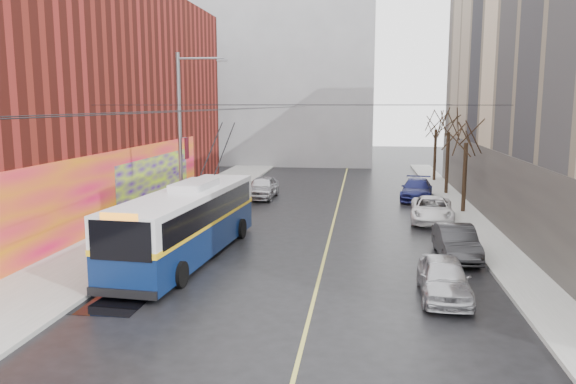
% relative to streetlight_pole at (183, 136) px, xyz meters
% --- Properties ---
extents(ground, '(140.00, 140.00, 0.00)m').
position_rel_streetlight_pole_xyz_m(ground, '(6.14, -10.00, -4.85)').
color(ground, black).
rests_on(ground, ground).
extents(sidewalk_left, '(4.00, 60.00, 0.15)m').
position_rel_streetlight_pole_xyz_m(sidewalk_left, '(-1.86, 2.00, -4.77)').
color(sidewalk_left, gray).
rests_on(sidewalk_left, ground).
extents(sidewalk_right, '(2.00, 60.00, 0.15)m').
position_rel_streetlight_pole_xyz_m(sidewalk_right, '(15.14, 2.00, -4.77)').
color(sidewalk_right, gray).
rests_on(sidewalk_right, ground).
extents(lane_line, '(0.12, 50.00, 0.01)m').
position_rel_streetlight_pole_xyz_m(lane_line, '(7.64, 4.00, -4.84)').
color(lane_line, '#BFB74C').
rests_on(lane_line, ground).
extents(building_left, '(12.11, 36.00, 14.00)m').
position_rel_streetlight_pole_xyz_m(building_left, '(-9.85, 3.99, 2.14)').
color(building_left, '#5B1912').
rests_on(building_left, ground).
extents(building_far, '(20.50, 12.10, 18.00)m').
position_rel_streetlight_pole_xyz_m(building_far, '(0.14, 34.99, 4.17)').
color(building_far, gray).
rests_on(building_far, ground).
extents(streetlight_pole, '(2.65, 0.60, 9.00)m').
position_rel_streetlight_pole_xyz_m(streetlight_pole, '(0.00, 0.00, 0.00)').
color(streetlight_pole, slate).
rests_on(streetlight_pole, ground).
extents(catenary_wires, '(18.00, 60.00, 0.22)m').
position_rel_streetlight_pole_xyz_m(catenary_wires, '(3.60, 4.77, 1.40)').
color(catenary_wires, black).
extents(tree_near, '(3.20, 3.20, 6.40)m').
position_rel_streetlight_pole_xyz_m(tree_near, '(15.14, 6.00, 0.13)').
color(tree_near, black).
rests_on(tree_near, ground).
extents(tree_mid, '(3.20, 3.20, 6.68)m').
position_rel_streetlight_pole_xyz_m(tree_mid, '(15.14, 13.00, 0.41)').
color(tree_mid, black).
rests_on(tree_mid, ground).
extents(tree_far, '(3.20, 3.20, 6.57)m').
position_rel_streetlight_pole_xyz_m(tree_far, '(15.14, 20.00, 0.30)').
color(tree_far, black).
rests_on(tree_far, ground).
extents(puddle, '(2.54, 2.81, 0.01)m').
position_rel_streetlight_pole_xyz_m(puddle, '(0.94, -10.98, -4.84)').
color(puddle, black).
rests_on(puddle, ground).
extents(pigeons_flying, '(3.80, 2.50, 2.52)m').
position_rel_streetlight_pole_xyz_m(pigeons_flying, '(2.81, 0.21, 1.92)').
color(pigeons_flying, slate).
extents(trolleybus, '(3.35, 11.77, 5.52)m').
position_rel_streetlight_pole_xyz_m(trolleybus, '(1.88, -5.47, -3.31)').
color(trolleybus, '#091A46').
rests_on(trolleybus, ground).
extents(parked_car_a, '(1.71, 4.07, 1.38)m').
position_rel_streetlight_pole_xyz_m(parked_car_a, '(11.94, -9.21, -4.16)').
color(parked_car_a, '#B3B4B8').
rests_on(parked_car_a, ground).
extents(parked_car_b, '(1.58, 4.24, 1.39)m').
position_rel_streetlight_pole_xyz_m(parked_car_b, '(13.14, -4.13, -4.15)').
color(parked_car_b, '#242427').
rests_on(parked_car_b, ground).
extents(parked_car_c, '(2.66, 5.05, 1.35)m').
position_rel_streetlight_pole_xyz_m(parked_car_c, '(13.02, 3.40, -4.17)').
color(parked_car_c, white).
rests_on(parked_car_c, ground).
extents(parked_car_d, '(2.67, 5.14, 1.42)m').
position_rel_streetlight_pole_xyz_m(parked_car_d, '(12.85, 10.63, -4.14)').
color(parked_car_d, navy).
rests_on(parked_car_d, ground).
extents(following_car, '(1.95, 4.51, 1.51)m').
position_rel_streetlight_pole_xyz_m(following_car, '(2.34, 9.88, -4.09)').
color(following_car, '#B0B0B5').
rests_on(following_car, ground).
extents(pedestrian_a, '(0.55, 0.65, 1.52)m').
position_rel_streetlight_pole_xyz_m(pedestrian_a, '(-1.38, 0.17, -3.94)').
color(pedestrian_a, black).
rests_on(pedestrian_a, sidewalk_left).
extents(pedestrian_b, '(1.10, 1.07, 1.79)m').
position_rel_streetlight_pole_xyz_m(pedestrian_b, '(-1.38, -2.15, -3.80)').
color(pedestrian_b, black).
rests_on(pedestrian_b, sidewalk_left).
extents(pedestrian_c, '(1.18, 1.13, 1.61)m').
position_rel_streetlight_pole_xyz_m(pedestrian_c, '(-0.36, 0.67, -3.89)').
color(pedestrian_c, black).
rests_on(pedestrian_c, sidewalk_left).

